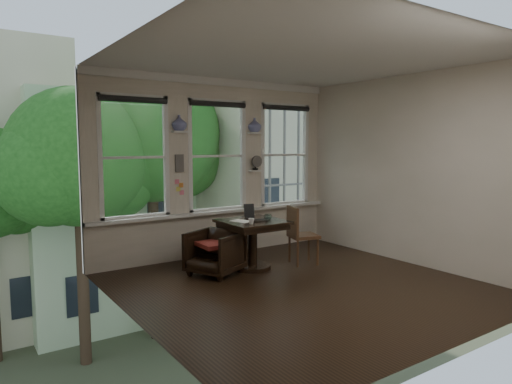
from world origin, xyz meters
TOP-DOWN VIEW (x-y plane):
  - ground at (0.00, 0.00)m, footprint 4.50×4.50m
  - ceiling at (0.00, 0.00)m, footprint 4.50×4.50m
  - wall_back at (0.00, 2.25)m, footprint 4.50×0.00m
  - wall_front at (0.00, -2.25)m, footprint 4.50×0.00m
  - wall_left at (-2.25, 0.00)m, footprint 0.00×4.50m
  - wall_right at (2.25, 0.00)m, footprint 0.00×4.50m
  - window_left at (-1.45, 2.25)m, footprint 1.10×0.12m
  - window_center at (0.00, 2.25)m, footprint 1.10×0.12m
  - window_right at (1.45, 2.25)m, footprint 1.10×0.12m
  - shelf_left at (-0.72, 2.15)m, footprint 0.26×0.16m
  - shelf_right at (0.72, 2.15)m, footprint 0.26×0.16m
  - intercom at (-0.72, 2.18)m, footprint 0.14×0.06m
  - sticky_notes at (-0.72, 2.19)m, footprint 0.16×0.01m
  - desk_fan at (0.72, 2.13)m, footprint 0.20×0.20m
  - vase_left at (-0.72, 2.15)m, footprint 0.24×0.24m
  - vase_right at (0.72, 2.15)m, footprint 0.24×0.24m
  - table at (-0.03, 1.09)m, footprint 0.90×0.90m
  - armchair_left at (-0.66, 1.14)m, footprint 0.94×0.93m
  - cushion_red at (-0.66, 1.14)m, footprint 0.45×0.45m
  - side_chair_right at (0.81, 0.88)m, footprint 0.52×0.52m
  - laptop at (0.02, 0.96)m, footprint 0.32×0.22m
  - mug at (-0.23, 0.83)m, footprint 0.10×0.10m
  - drinking_glass at (0.18, 0.98)m, footprint 0.14×0.14m
  - tablet at (0.06, 1.33)m, footprint 0.18×0.13m
  - papers at (-0.21, 1.12)m, footprint 0.30×0.35m

SIDE VIEW (x-z plane):
  - ground at x=0.00m, z-range 0.00..0.00m
  - armchair_left at x=-0.66m, z-range 0.00..0.65m
  - table at x=-0.03m, z-range 0.00..0.75m
  - cushion_red at x=-0.66m, z-range 0.42..0.48m
  - side_chair_right at x=0.81m, z-range 0.00..0.92m
  - papers at x=-0.21m, z-range 0.75..0.75m
  - laptop at x=0.02m, z-range 0.75..0.77m
  - mug at x=-0.23m, z-range 0.75..0.83m
  - drinking_glass at x=0.18m, z-range 0.75..0.84m
  - tablet at x=0.06m, z-range 0.75..0.97m
  - sticky_notes at x=-0.72m, z-range 1.13..1.37m
  - wall_back at x=0.00m, z-range -0.75..3.75m
  - wall_front at x=0.00m, z-range -0.75..3.75m
  - wall_left at x=-2.25m, z-range -0.75..3.75m
  - wall_right at x=2.25m, z-range -0.75..3.75m
  - desk_fan at x=0.72m, z-range 1.41..1.65m
  - intercom at x=-0.72m, z-range 1.46..1.74m
  - window_left at x=-1.45m, z-range 0.75..2.65m
  - window_center at x=0.00m, z-range 0.75..2.65m
  - window_right at x=1.45m, z-range 0.75..2.65m
  - shelf_left at x=-0.72m, z-range 2.08..2.12m
  - shelf_right at x=0.72m, z-range 2.08..2.12m
  - vase_left at x=-0.72m, z-range 2.12..2.36m
  - vase_right at x=0.72m, z-range 2.12..2.36m
  - ceiling at x=0.00m, z-range 3.00..3.00m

